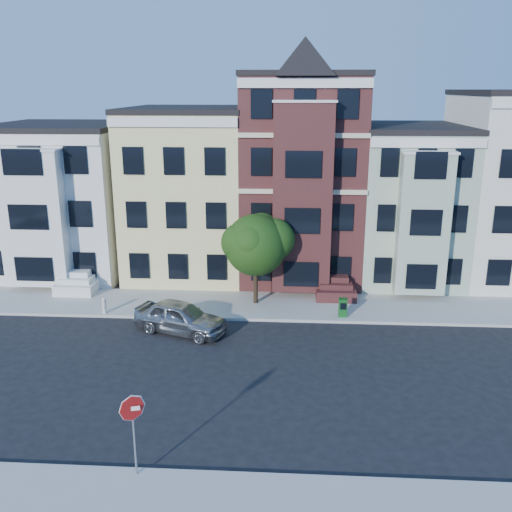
# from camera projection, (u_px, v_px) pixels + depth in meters

# --- Properties ---
(ground) EXTENTS (120.00, 120.00, 0.00)m
(ground) POSITION_uv_depth(u_px,v_px,m) (303.00, 381.00, 23.08)
(ground) COLOR black
(far_sidewalk) EXTENTS (60.00, 4.00, 0.15)m
(far_sidewalk) POSITION_uv_depth(u_px,v_px,m) (300.00, 307.00, 30.72)
(far_sidewalk) COLOR #9E9B93
(far_sidewalk) RESTS_ON ground
(house_white) EXTENTS (8.00, 9.00, 9.00)m
(house_white) POSITION_uv_depth(u_px,v_px,m) (67.00, 200.00, 36.57)
(house_white) COLOR silver
(house_white) RESTS_ON ground
(house_yellow) EXTENTS (7.00, 9.00, 10.00)m
(house_yellow) POSITION_uv_depth(u_px,v_px,m) (190.00, 193.00, 35.95)
(house_yellow) COLOR beige
(house_yellow) RESTS_ON ground
(house_brown) EXTENTS (7.00, 9.00, 12.00)m
(house_brown) POSITION_uv_depth(u_px,v_px,m) (301.00, 179.00, 35.25)
(house_brown) COLOR #421D1B
(house_brown) RESTS_ON ground
(house_green) EXTENTS (6.00, 9.00, 9.00)m
(house_green) POSITION_uv_depth(u_px,v_px,m) (406.00, 204.00, 35.30)
(house_green) COLOR #9CAD93
(house_green) RESTS_ON ground
(street_tree) EXTENTS (6.77, 6.77, 6.07)m
(street_tree) POSITION_uv_depth(u_px,v_px,m) (256.00, 249.00, 30.24)
(street_tree) COLOR #244A12
(street_tree) RESTS_ON far_sidewalk
(parked_car) EXTENTS (4.95, 3.34, 1.56)m
(parked_car) POSITION_uv_depth(u_px,v_px,m) (180.00, 317.00, 27.49)
(parked_car) COLOR gray
(parked_car) RESTS_ON ground
(newspaper_box) EXTENTS (0.45, 0.41, 0.96)m
(newspaper_box) POSITION_uv_depth(u_px,v_px,m) (343.00, 307.00, 29.11)
(newspaper_box) COLOR #13521B
(newspaper_box) RESTS_ON far_sidewalk
(fire_hydrant) EXTENTS (0.26, 0.26, 0.66)m
(fire_hydrant) POSITION_uv_depth(u_px,v_px,m) (104.00, 307.00, 29.58)
(fire_hydrant) COLOR beige
(fire_hydrant) RESTS_ON far_sidewalk
(stop_sign) EXTENTS (0.83, 0.35, 3.03)m
(stop_sign) POSITION_uv_depth(u_px,v_px,m) (134.00, 430.00, 16.89)
(stop_sign) COLOR #A41311
(stop_sign) RESTS_ON near_sidewalk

